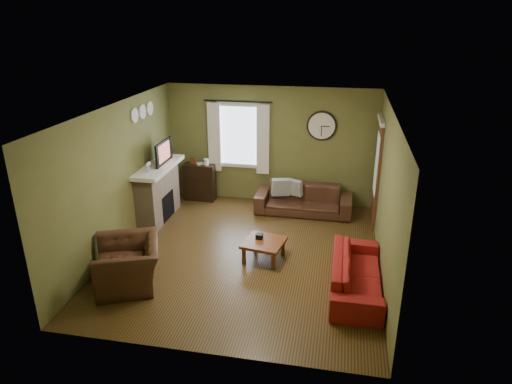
% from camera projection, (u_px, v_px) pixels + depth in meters
% --- Properties ---
extents(floor, '(4.60, 5.20, 0.00)m').
position_uv_depth(floor, '(246.00, 254.00, 8.16)').
color(floor, '#493417').
rests_on(floor, ground).
extents(ceiling, '(4.60, 5.20, 0.00)m').
position_uv_depth(ceiling, '(245.00, 110.00, 7.21)').
color(ceiling, white).
rests_on(ceiling, ground).
extents(wall_left, '(0.00, 5.20, 2.60)m').
position_uv_depth(wall_left, '(119.00, 178.00, 8.09)').
color(wall_left, olive).
rests_on(wall_left, ground).
extents(wall_right, '(0.00, 5.20, 2.60)m').
position_uv_depth(wall_right, '(386.00, 196.00, 7.28)').
color(wall_right, olive).
rests_on(wall_right, ground).
extents(wall_back, '(4.60, 0.00, 2.60)m').
position_uv_depth(wall_back, '(271.00, 145.00, 10.06)').
color(wall_back, olive).
rests_on(wall_back, ground).
extents(wall_front, '(4.60, 0.00, 2.60)m').
position_uv_depth(wall_front, '(199.00, 264.00, 5.31)').
color(wall_front, olive).
rests_on(wall_front, ground).
extents(fireplace, '(0.40, 1.40, 1.10)m').
position_uv_depth(fireplace, '(158.00, 194.00, 9.38)').
color(fireplace, tan).
rests_on(fireplace, floor).
extents(firebox, '(0.04, 0.60, 0.55)m').
position_uv_depth(firebox, '(168.00, 206.00, 9.44)').
color(firebox, black).
rests_on(firebox, fireplace).
extents(mantel, '(0.58, 1.60, 0.08)m').
position_uv_depth(mantel, '(157.00, 167.00, 9.16)').
color(mantel, white).
rests_on(mantel, fireplace).
extents(tv, '(0.08, 0.60, 0.35)m').
position_uv_depth(tv, '(160.00, 155.00, 9.22)').
color(tv, black).
rests_on(tv, mantel).
extents(tv_screen, '(0.02, 0.62, 0.36)m').
position_uv_depth(tv_screen, '(164.00, 152.00, 9.18)').
color(tv_screen, '#994C3F').
rests_on(tv_screen, mantel).
extents(medallion_left, '(0.28, 0.28, 0.03)m').
position_uv_depth(medallion_left, '(135.00, 115.00, 8.47)').
color(medallion_left, white).
rests_on(medallion_left, wall_left).
extents(medallion_mid, '(0.28, 0.28, 0.03)m').
position_uv_depth(medallion_mid, '(142.00, 112.00, 8.79)').
color(medallion_mid, white).
rests_on(medallion_mid, wall_left).
extents(medallion_right, '(0.28, 0.28, 0.03)m').
position_uv_depth(medallion_right, '(150.00, 108.00, 9.11)').
color(medallion_right, white).
rests_on(medallion_right, wall_left).
extents(window_pane, '(1.00, 0.02, 1.30)m').
position_uv_depth(window_pane, '(239.00, 135.00, 10.09)').
color(window_pane, silver).
rests_on(window_pane, wall_back).
extents(curtain_rod, '(0.03, 0.03, 1.50)m').
position_uv_depth(curtain_rod, '(238.00, 101.00, 9.72)').
color(curtain_rod, black).
rests_on(curtain_rod, wall_back).
extents(curtain_left, '(0.28, 0.04, 1.55)m').
position_uv_depth(curtain_left, '(214.00, 138.00, 10.12)').
color(curtain_left, white).
rests_on(curtain_left, wall_back).
extents(curtain_right, '(0.28, 0.04, 1.55)m').
position_uv_depth(curtain_right, '(263.00, 140.00, 9.92)').
color(curtain_right, white).
rests_on(curtain_right, wall_back).
extents(wall_clock, '(0.64, 0.06, 0.64)m').
position_uv_depth(wall_clock, '(322.00, 126.00, 9.64)').
color(wall_clock, white).
rests_on(wall_clock, wall_back).
extents(door, '(0.05, 0.90, 2.10)m').
position_uv_depth(door, '(377.00, 173.00, 9.06)').
color(door, brown).
rests_on(door, floor).
extents(bookshelf, '(0.71, 0.30, 0.84)m').
position_uv_depth(bookshelf, '(200.00, 182.00, 10.43)').
color(bookshelf, black).
rests_on(bookshelf, floor).
extents(book, '(0.24, 0.26, 0.02)m').
position_uv_depth(book, '(196.00, 159.00, 10.23)').
color(book, '#603016').
rests_on(book, bookshelf).
extents(sofa_brown, '(2.04, 0.80, 0.60)m').
position_uv_depth(sofa_brown, '(303.00, 199.00, 9.78)').
color(sofa_brown, '#3F2418').
rests_on(sofa_brown, floor).
extents(pillow_left, '(0.40, 0.21, 0.38)m').
position_uv_depth(pillow_left, '(281.00, 187.00, 9.76)').
color(pillow_left, '#9299A1').
rests_on(pillow_left, sofa_brown).
extents(pillow_right, '(0.36, 0.24, 0.35)m').
position_uv_depth(pillow_right, '(294.00, 188.00, 9.74)').
color(pillow_right, '#9299A1').
rests_on(pillow_right, sofa_brown).
extents(sofa_red, '(0.75, 1.92, 0.56)m').
position_uv_depth(sofa_red, '(357.00, 273.00, 7.02)').
color(sofa_red, maroon).
rests_on(sofa_red, floor).
extents(armchair, '(1.32, 1.40, 0.72)m').
position_uv_depth(armchair, '(128.00, 264.00, 7.15)').
color(armchair, '#3F2418').
rests_on(armchair, floor).
extents(coffee_table, '(0.77, 0.77, 0.36)m').
position_uv_depth(coffee_table, '(264.00, 250.00, 7.93)').
color(coffee_table, '#603016').
rests_on(coffee_table, floor).
extents(tissue_box, '(0.12, 0.12, 0.09)m').
position_uv_depth(tissue_box, '(259.00, 236.00, 7.94)').
color(tissue_box, black).
rests_on(tissue_box, coffee_table).
extents(wine_glass_a, '(0.07, 0.07, 0.19)m').
position_uv_depth(wine_glass_a, '(148.00, 168.00, 8.65)').
color(wine_glass_a, white).
rests_on(wine_glass_a, mantel).
extents(wine_glass_b, '(0.07, 0.07, 0.20)m').
position_uv_depth(wine_glass_b, '(149.00, 167.00, 8.72)').
color(wine_glass_b, white).
rests_on(wine_glass_b, mantel).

